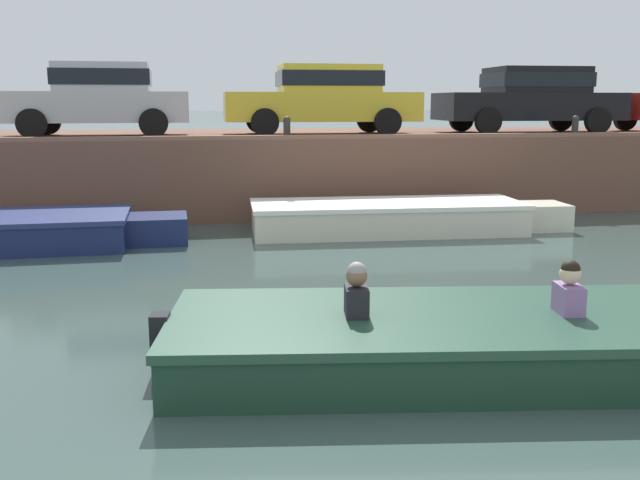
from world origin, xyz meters
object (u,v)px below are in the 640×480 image
car_centre_yellow (323,97)px  car_left_inner_silver (99,96)px  car_right_inner_black (531,97)px  motorboat_passing (505,340)px  boat_moored_central_cream (400,217)px  mooring_bollard_east (575,125)px  mooring_bollard_mid (287,127)px

car_centre_yellow → car_left_inner_silver: bearing=180.0°
car_left_inner_silver → car_centre_yellow: 4.91m
car_left_inner_silver → car_right_inner_black: bearing=-0.0°
car_left_inner_silver → motorboat_passing: bearing=-66.5°
boat_moored_central_cream → car_left_inner_silver: size_ratio=1.54×
car_centre_yellow → motorboat_passing: bearing=-91.9°
boat_moored_central_cream → motorboat_passing: bearing=-99.0°
mooring_bollard_east → car_left_inner_silver: bearing=169.1°
motorboat_passing → car_right_inner_black: 12.03m
motorboat_passing → mooring_bollard_mid: (-0.77, 8.57, 1.62)m
mooring_bollard_mid → mooring_bollard_east: same height
motorboat_passing → car_centre_yellow: size_ratio=1.53×
car_right_inner_black → mooring_bollard_mid: car_right_inner_black is taller
boat_moored_central_cream → car_centre_yellow: 4.40m
motorboat_passing → mooring_bollard_east: 10.32m
motorboat_passing → car_right_inner_black: size_ratio=1.54×
boat_moored_central_cream → mooring_bollard_mid: mooring_bollard_mid is taller
car_centre_yellow → car_right_inner_black: 5.08m
motorboat_passing → car_centre_yellow: 10.74m
boat_moored_central_cream → car_right_inner_black: size_ratio=1.37×
boat_moored_central_cream → car_left_inner_silver: bearing=146.4°
car_right_inner_black → car_left_inner_silver: bearing=180.0°
car_centre_yellow → boat_moored_central_cream: bearing=-79.0°
motorboat_passing → car_left_inner_silver: car_left_inner_silver is taller
mooring_bollard_mid → car_right_inner_black: bearing=17.4°
car_centre_yellow → car_right_inner_black: same height
motorboat_passing → car_left_inner_silver: (-4.56, 10.51, 2.23)m
motorboat_passing → mooring_bollard_mid: mooring_bollard_mid is taller
car_left_inner_silver → mooring_bollard_mid: (3.79, -1.94, -0.61)m
motorboat_passing → car_centre_yellow: (0.34, 10.50, 2.23)m
car_left_inner_silver → car_centre_yellow: (4.91, -0.00, 0.00)m
motorboat_passing → mooring_bollard_east: size_ratio=15.11×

